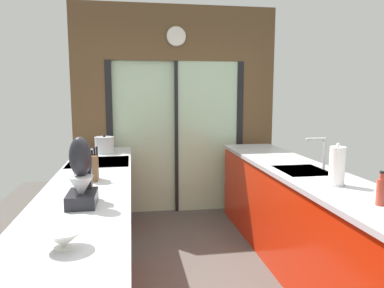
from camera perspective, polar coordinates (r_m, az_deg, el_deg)
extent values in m
cube|color=#4C4742|center=(3.46, 1.51, -19.67)|extent=(5.04, 7.60, 0.02)
cube|color=brown|center=(4.90, -2.56, 16.86)|extent=(2.64, 0.08, 0.70)
cube|color=#B2D1AD|center=(4.87, -7.40, 0.91)|extent=(0.80, 0.02, 2.00)
cube|color=#B2D1AD|center=(4.93, 2.42, 1.06)|extent=(0.80, 0.02, 2.00)
cube|color=black|center=(4.85, -12.60, 0.76)|extent=(0.08, 0.10, 2.00)
cube|color=black|center=(5.05, 7.27, 1.18)|extent=(0.08, 0.10, 2.00)
cube|color=black|center=(4.88, -2.46, 0.99)|extent=(0.04, 0.10, 2.00)
cube|color=brown|center=(4.87, -15.53, 0.69)|extent=(0.42, 0.08, 2.00)
cube|color=brown|center=(5.13, 9.94, 1.22)|extent=(0.42, 0.08, 2.00)
cylinder|color=white|center=(4.83, -2.47, 16.38)|extent=(0.23, 0.03, 0.23)
torus|color=beige|center=(4.83, -2.47, 16.38)|extent=(0.25, 0.02, 0.25)
cube|color=red|center=(4.45, -13.38, -7.28)|extent=(0.58, 0.65, 0.88)
cube|color=#BCBCC1|center=(2.81, -15.84, -6.65)|extent=(0.62, 3.80, 0.04)
cube|color=red|center=(3.30, 18.72, -12.94)|extent=(0.58, 3.80, 0.88)
cube|color=#BCBCC1|center=(3.17, 19.09, -5.14)|extent=(0.62, 3.80, 0.04)
cube|color=#B7BABC|center=(3.38, 16.77, -4.33)|extent=(0.40, 0.48, 0.05)
cylinder|color=#B7BABC|center=(3.44, 19.88, -1.41)|extent=(0.02, 0.02, 0.28)
cylinder|color=#B7BABC|center=(3.38, 18.65, 0.75)|extent=(0.18, 0.02, 0.02)
cube|color=#B7BABC|center=(3.85, -14.01, -9.73)|extent=(0.58, 0.60, 0.88)
cube|color=black|center=(3.82, -9.57, -9.09)|extent=(0.01, 0.48, 0.28)
cube|color=black|center=(3.73, -14.25, -2.91)|extent=(0.58, 0.60, 0.03)
cylinder|color=#B7BABC|center=(3.57, -9.61, -5.01)|extent=(0.02, 0.04, 0.04)
cylinder|color=#B7BABC|center=(3.74, -9.60, -4.40)|extent=(0.02, 0.04, 0.04)
cylinder|color=#B7BABC|center=(3.92, -9.60, -3.83)|extent=(0.02, 0.04, 0.04)
cylinder|color=silver|center=(1.76, -19.25, -14.92)|extent=(0.09, 0.09, 0.01)
cone|color=silver|center=(1.75, -19.31, -13.64)|extent=(0.19, 0.19, 0.08)
cube|color=brown|center=(2.95, -15.18, -3.58)|extent=(0.08, 0.14, 0.20)
cylinder|color=black|center=(2.93, -15.97, -1.25)|extent=(0.02, 0.02, 0.07)
cylinder|color=black|center=(2.93, -15.63, -1.13)|extent=(0.02, 0.02, 0.08)
cylinder|color=black|center=(2.93, -15.27, -1.39)|extent=(0.02, 0.02, 0.05)
cylinder|color=black|center=(2.92, -14.92, -1.20)|extent=(0.02, 0.02, 0.07)
cylinder|color=black|center=(2.92, -14.57, -1.12)|extent=(0.02, 0.02, 0.08)
cube|color=black|center=(2.34, -16.68, -8.14)|extent=(0.17, 0.26, 0.08)
cube|color=black|center=(2.40, -16.52, -4.27)|extent=(0.10, 0.08, 0.20)
ellipsoid|color=black|center=(2.27, -16.98, -1.90)|extent=(0.13, 0.12, 0.24)
cone|color=#B7BABC|center=(2.29, -16.86, -6.42)|extent=(0.15, 0.15, 0.13)
cylinder|color=#B7BABC|center=(4.24, -13.44, -0.21)|extent=(0.21, 0.21, 0.17)
cylinder|color=#B7BABC|center=(4.23, -13.48, 1.01)|extent=(0.22, 0.22, 0.01)
sphere|color=black|center=(4.23, -13.49, 1.22)|extent=(0.03, 0.03, 0.03)
cylinder|color=#B23D2D|center=(2.50, 27.27, -6.70)|extent=(0.05, 0.05, 0.16)
cylinder|color=#B23D2D|center=(2.48, 27.42, -4.46)|extent=(0.02, 0.02, 0.04)
cylinder|color=black|center=(2.48, 27.45, -3.89)|extent=(0.03, 0.03, 0.01)
cylinder|color=#B7BABC|center=(2.91, 21.46, -5.88)|extent=(0.13, 0.13, 0.01)
cylinder|color=white|center=(2.88, 21.60, -3.11)|extent=(0.11, 0.11, 0.27)
sphere|color=#B7BABC|center=(2.86, 21.76, -0.11)|extent=(0.03, 0.03, 0.03)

